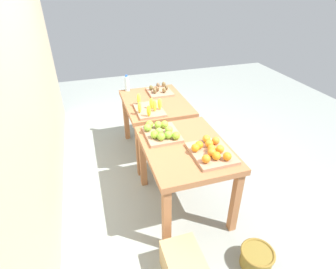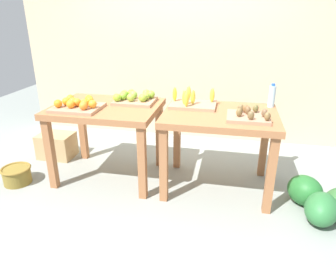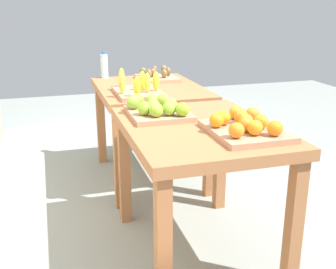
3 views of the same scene
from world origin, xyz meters
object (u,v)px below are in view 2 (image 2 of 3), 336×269
(watermelon_pile, at_px, (322,200))
(wicker_basket, at_px, (17,175))
(banana_crate, at_px, (192,102))
(display_table_right, at_px, (220,124))
(cardboard_produce_box, at_px, (57,145))
(water_bottle, at_px, (272,96))
(orange_bin, at_px, (78,105))
(kiwi_bin, at_px, (249,115))
(apple_bin, at_px, (135,98))
(display_table_left, at_px, (107,117))

(watermelon_pile, distance_m, wicker_basket, 2.91)
(banana_crate, bearing_deg, display_table_right, -28.44)
(cardboard_produce_box, bearing_deg, banana_crate, -5.12)
(water_bottle, relative_size, watermelon_pile, 0.34)
(banana_crate, height_order, watermelon_pile, banana_crate)
(cardboard_produce_box, bearing_deg, orange_bin, -38.33)
(kiwi_bin, bearing_deg, banana_crate, 152.09)
(display_table_right, xyz_separation_m, orange_bin, (-1.33, -0.17, 0.16))
(apple_bin, height_order, kiwi_bin, apple_bin)
(wicker_basket, bearing_deg, water_bottle, 14.42)
(apple_bin, xyz_separation_m, cardboard_produce_box, (-1.05, 0.13, -0.68))
(display_table_left, bearing_deg, display_table_right, 0.00)
(cardboard_produce_box, bearing_deg, water_bottle, -0.39)
(display_table_left, distance_m, cardboard_produce_box, 1.00)
(orange_bin, bearing_deg, apple_bin, 36.64)
(cardboard_produce_box, bearing_deg, display_table_right, -8.88)
(kiwi_bin, bearing_deg, display_table_right, 152.70)
(apple_bin, xyz_separation_m, kiwi_bin, (1.12, -0.30, -0.01))
(display_table_right, height_order, orange_bin, orange_bin)
(display_table_right, xyz_separation_m, apple_bin, (-0.87, 0.17, 0.16))
(banana_crate, relative_size, watermelon_pile, 0.64)
(display_table_left, distance_m, banana_crate, 0.87)
(orange_bin, distance_m, cardboard_produce_box, 1.01)
(watermelon_pile, bearing_deg, display_table_left, 172.28)
(cardboard_produce_box, bearing_deg, display_table_left, -20.53)
(banana_crate, xyz_separation_m, kiwi_bin, (0.53, -0.28, -0.01))
(display_table_left, distance_m, water_bottle, 1.63)
(display_table_right, height_order, kiwi_bin, kiwi_bin)
(watermelon_pile, xyz_separation_m, cardboard_produce_box, (-2.84, 0.58, 0.01))
(display_table_right, relative_size, banana_crate, 2.36)
(banana_crate, xyz_separation_m, water_bottle, (0.75, 0.13, 0.07))
(display_table_right, bearing_deg, cardboard_produce_box, 171.12)
(display_table_right, xyz_separation_m, banana_crate, (-0.28, 0.15, 0.16))
(orange_bin, bearing_deg, cardboard_produce_box, 141.67)
(display_table_left, distance_m, orange_bin, 0.31)
(display_table_right, height_order, wicker_basket, display_table_right)
(apple_bin, bearing_deg, orange_bin, -143.36)
(apple_bin, height_order, wicker_basket, apple_bin)
(orange_bin, distance_m, wicker_basket, 1.00)
(banana_crate, distance_m, wicker_basket, 1.93)
(kiwi_bin, distance_m, cardboard_produce_box, 2.31)
(water_bottle, bearing_deg, wicker_basket, -165.58)
(apple_bin, bearing_deg, watermelon_pile, -14.11)
(wicker_basket, bearing_deg, cardboard_produce_box, 83.40)
(display_table_left, xyz_separation_m, orange_bin, (-0.21, -0.17, 0.16))
(banana_crate, height_order, water_bottle, water_bottle)
(orange_bin, height_order, water_bottle, water_bottle)
(banana_crate, bearing_deg, watermelon_pile, -19.71)
(orange_bin, bearing_deg, display_table_left, 38.33)
(display_table_right, distance_m, water_bottle, 0.59)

